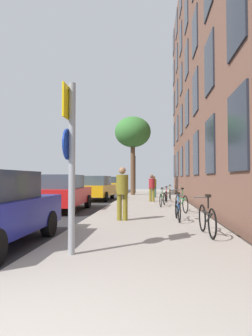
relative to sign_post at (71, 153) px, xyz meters
The scene contains 19 objects.
ground_plane 12.34m from the sign_post, 100.23° to the left, with size 41.80×41.80×0.00m, color #332D28.
road_asphalt 12.87m from the sign_post, 109.57° to the left, with size 7.00×38.00×0.01m, color #2D2D30.
sidewalk 12.21m from the sign_post, 83.64° to the left, with size 4.20×38.00×0.12m, color #9E9389.
building_facade 13.72m from the sign_post, 71.14° to the left, with size 0.56×27.00×16.57m.
sign_post is the anchor object (origin of this frame).
traffic_light 21.79m from the sign_post, 90.65° to the left, with size 0.43×0.24×3.46m.
tree_near 19.03m from the sign_post, 90.41° to the left, with size 2.98×2.98×6.47m.
bicycle_0 3.68m from the sign_post, 35.75° to the left, with size 0.42×1.64×0.98m.
bicycle_1 5.15m from the sign_post, 62.53° to the left, with size 0.42×1.61×0.91m.
bicycle_2 7.41m from the sign_post, 68.75° to the left, with size 0.49×1.67×0.98m.
bicycle_3 9.50m from the sign_post, 77.92° to the left, with size 0.49×1.65×0.91m.
bicycle_4 11.89m from the sign_post, 78.95° to the left, with size 0.42×1.59×0.91m.
bicycle_5 14.30m from the sign_post, 79.44° to the left, with size 0.42×1.62×0.94m.
pedestrian_0 4.32m from the sign_post, 83.23° to the left, with size 0.47×0.47×1.71m.
pedestrian_1 12.03m from the sign_post, 83.12° to the left, with size 0.43×0.43×1.57m.
pedestrian_2 15.67m from the sign_post, 84.19° to the left, with size 0.43×0.43×1.53m.
car_1 8.14m from the sign_post, 108.44° to the left, with size 1.94×4.35×1.62m.
car_2 14.21m from the sign_post, 98.91° to the left, with size 1.95×4.55×1.62m.
car_3 23.87m from the sign_post, 95.29° to the left, with size 1.95×4.33×1.62m.
Camera 1 is at (1.23, -2.06, 1.47)m, focal length 30.90 mm.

